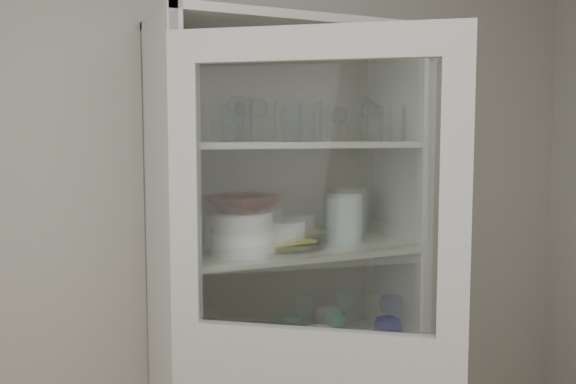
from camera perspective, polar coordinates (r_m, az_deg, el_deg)
name	(u,v)px	position (r m, az deg, el deg)	size (l,w,h in m)	color
wall_back	(220,231)	(2.47, -6.41, -3.69)	(3.60, 0.02, 2.60)	#AFAB97
pantry_cabinet	(282,324)	(2.47, -0.61, -12.23)	(1.00, 0.45, 2.10)	#B9B9AB
tumbler_0	(189,123)	(2.06, -9.23, 6.40)	(0.06, 0.06, 0.13)	silver
tumbler_1	(235,122)	(2.09, -4.98, 6.56)	(0.07, 0.07, 0.14)	silver
tumbler_2	(292,121)	(2.19, 0.36, 6.70)	(0.08, 0.08, 0.15)	silver
tumbler_3	(312,121)	(2.18, 2.22, 6.68)	(0.07, 0.07, 0.15)	silver
tumbler_4	(307,122)	(2.20, 1.75, 6.54)	(0.07, 0.07, 0.14)	silver
tumbler_5	(375,124)	(2.33, 8.10, 6.33)	(0.07, 0.07, 0.13)	silver
tumbler_6	(397,124)	(2.40, 10.15, 6.32)	(0.07, 0.07, 0.14)	silver
tumbler_7	(232,121)	(2.19, -5.28, 6.65)	(0.07, 0.07, 0.15)	silver
tumbler_8	(242,120)	(2.20, -4.37, 6.73)	(0.08, 0.08, 0.16)	silver
tumbler_9	(293,121)	(2.33, 0.51, 6.66)	(0.08, 0.08, 0.16)	silver
tumbler_10	(292,122)	(2.32, 0.42, 6.58)	(0.07, 0.07, 0.15)	silver
goblet_0	(237,116)	(2.31, -4.76, 7.07)	(0.08, 0.08, 0.19)	silver
goblet_1	(258,118)	(2.38, -2.81, 6.96)	(0.08, 0.08, 0.18)	silver
goblet_2	(339,123)	(2.54, 4.84, 6.47)	(0.07, 0.07, 0.15)	silver
goblet_3	(369,119)	(2.57, 7.57, 6.79)	(0.08, 0.08, 0.19)	silver
plate_stack_front	(243,242)	(2.20, -4.21, -4.69)	(0.23, 0.23, 0.08)	white
plate_stack_back	(228,230)	(2.39, -5.65, -3.57)	(0.19, 0.19, 0.11)	white
cream_bowl	(243,221)	(2.19, -4.23, -2.74)	(0.21, 0.21, 0.07)	silver
terracotta_bowl	(243,203)	(2.18, -4.24, -1.08)	(0.25, 0.25, 0.06)	#462316
glass_platter	(285,244)	(2.34, -0.29, -4.88)	(0.33, 0.33, 0.02)	silver
yellow_trivet	(285,240)	(2.34, -0.29, -4.51)	(0.17, 0.17, 0.01)	#FBF036
white_ramekin	(285,230)	(2.33, -0.29, -3.54)	(0.16, 0.16, 0.07)	white
grey_bowl_stack	(344,218)	(2.41, 5.29, -2.44)	(0.14, 0.14, 0.20)	silver
mug_blue	(387,329)	(2.56, 9.28, -12.53)	(0.11, 0.11, 0.09)	#0A0E85
mug_teal	(336,324)	(2.59, 4.48, -12.19)	(0.10, 0.10, 0.09)	#1B8272
mug_white	(319,342)	(2.36, 2.94, -13.81)	(0.11, 0.11, 0.10)	white
teal_jar	(291,331)	(2.49, 0.27, -12.84)	(0.08, 0.08, 0.10)	#1B8272
measuring_cups	(219,361)	(2.26, -6.48, -15.44)	(0.11, 0.11, 0.04)	silver
white_canister	(189,345)	(2.31, -9.23, -13.95)	(0.11, 0.11, 0.13)	white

